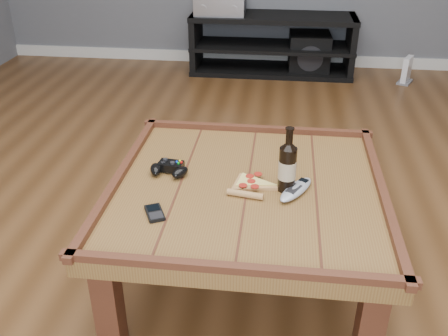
# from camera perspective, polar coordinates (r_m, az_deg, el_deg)

# --- Properties ---
(ground) EXTENTS (6.00, 6.00, 0.00)m
(ground) POSITION_cam_1_polar(r_m,az_deg,el_deg) (2.12, 2.42, -12.52)
(ground) COLOR #492C15
(ground) RESTS_ON ground
(baseboard) EXTENTS (5.00, 0.02, 0.10)m
(baseboard) POSITION_cam_1_polar(r_m,az_deg,el_deg) (4.77, 5.51, 12.33)
(baseboard) COLOR silver
(baseboard) RESTS_ON ground
(coffee_table) EXTENTS (1.03, 1.03, 0.48)m
(coffee_table) POSITION_cam_1_polar(r_m,az_deg,el_deg) (1.88, 2.66, -3.54)
(coffee_table) COLOR brown
(coffee_table) RESTS_ON ground
(media_console) EXTENTS (1.40, 0.45, 0.50)m
(media_console) POSITION_cam_1_polar(r_m,az_deg,el_deg) (4.49, 5.51, 13.86)
(media_console) COLOR black
(media_console) RESTS_ON ground
(beer_bottle) EXTENTS (0.06, 0.06, 0.25)m
(beer_bottle) POSITION_cam_1_polar(r_m,az_deg,el_deg) (1.79, 7.26, 0.27)
(beer_bottle) COLOR black
(beer_bottle) RESTS_ON coffee_table
(game_controller) EXTENTS (0.17, 0.12, 0.04)m
(game_controller) POSITION_cam_1_polar(r_m,az_deg,el_deg) (1.93, -6.29, -0.07)
(game_controller) COLOR black
(game_controller) RESTS_ON coffee_table
(pizza_slice) EXTENTS (0.18, 0.26, 0.02)m
(pizza_slice) POSITION_cam_1_polar(r_m,az_deg,el_deg) (1.84, 3.04, -1.94)
(pizza_slice) COLOR tan
(pizza_slice) RESTS_ON coffee_table
(smartphone) EXTENTS (0.09, 0.11, 0.01)m
(smartphone) POSITION_cam_1_polar(r_m,az_deg,el_deg) (1.70, -7.92, -5.10)
(smartphone) COLOR black
(smartphone) RESTS_ON coffee_table
(remote_control) EXTENTS (0.15, 0.21, 0.03)m
(remote_control) POSITION_cam_1_polar(r_m,az_deg,el_deg) (1.81, 8.22, -2.44)
(remote_control) COLOR #9CA0A9
(remote_control) RESTS_ON coffee_table
(av_receiver) EXTENTS (0.42, 0.36, 0.15)m
(av_receiver) POSITION_cam_1_polar(r_m,az_deg,el_deg) (4.44, -0.39, 18.17)
(av_receiver) COLOR black
(av_receiver) RESTS_ON media_console
(subwoofer) EXTENTS (0.36, 0.36, 0.34)m
(subwoofer) POSITION_cam_1_polar(r_m,az_deg,el_deg) (4.54, 9.67, 12.80)
(subwoofer) COLOR black
(subwoofer) RESTS_ON ground
(game_console) EXTENTS (0.16, 0.20, 0.22)m
(game_console) POSITION_cam_1_polar(r_m,az_deg,el_deg) (4.50, 20.14, 10.35)
(game_console) COLOR slate
(game_console) RESTS_ON ground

